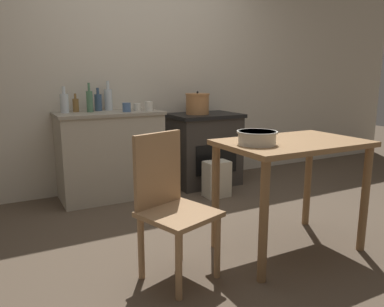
% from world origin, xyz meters
% --- Properties ---
extents(ground_plane, '(14.00, 14.00, 0.00)m').
position_xyz_m(ground_plane, '(0.00, 0.00, 0.00)').
color(ground_plane, brown).
extents(wall_back, '(8.00, 0.07, 2.55)m').
position_xyz_m(wall_back, '(0.00, 1.58, 1.27)').
color(wall_back, beige).
rests_on(wall_back, ground_plane).
extents(counter_cabinet, '(1.04, 0.54, 0.88)m').
position_xyz_m(counter_cabinet, '(-0.47, 1.29, 0.44)').
color(counter_cabinet, '#B2A893').
rests_on(counter_cabinet, ground_plane).
extents(stove, '(0.77, 0.60, 0.81)m').
position_xyz_m(stove, '(0.61, 1.27, 0.41)').
color(stove, '#38332D').
rests_on(stove, ground_plane).
extents(work_table, '(0.99, 0.64, 0.79)m').
position_xyz_m(work_table, '(0.31, -0.48, 0.66)').
color(work_table, '#997047').
rests_on(work_table, ground_plane).
extents(chair, '(0.50, 0.50, 0.89)m').
position_xyz_m(chair, '(-0.58, -0.40, 0.47)').
color(chair, '#A87F56').
rests_on(chair, ground_plane).
extents(flour_sack, '(0.26, 0.18, 0.37)m').
position_xyz_m(flour_sack, '(0.49, 0.78, 0.19)').
color(flour_sack, beige).
rests_on(flour_sack, ground_plane).
extents(stock_pot, '(0.27, 0.27, 0.25)m').
position_xyz_m(stock_pot, '(0.52, 1.25, 0.93)').
color(stock_pot, '#B77A47').
rests_on(stock_pot, stove).
extents(mixing_bowl_large, '(0.26, 0.26, 0.09)m').
position_xyz_m(mixing_bowl_large, '(-0.00, -0.48, 0.84)').
color(mixing_bowl_large, silver).
rests_on(mixing_bowl_large, work_table).
extents(bottle_far_left, '(0.06, 0.06, 0.18)m').
position_xyz_m(bottle_far_left, '(-0.76, 1.43, 0.95)').
color(bottle_far_left, olive).
rests_on(bottle_far_left, counter_cabinet).
extents(bottle_left, '(0.07, 0.07, 0.23)m').
position_xyz_m(bottle_left, '(-0.53, 1.44, 0.97)').
color(bottle_left, '#3D5675').
rests_on(bottle_left, counter_cabinet).
extents(bottle_mid_left, '(0.06, 0.06, 0.28)m').
position_xyz_m(bottle_mid_left, '(-0.64, 1.35, 0.99)').
color(bottle_mid_left, '#517F5B').
rests_on(bottle_mid_left, counter_cabinet).
extents(bottle_center_left, '(0.08, 0.08, 0.30)m').
position_xyz_m(bottle_center_left, '(-0.42, 1.46, 0.99)').
color(bottle_center_left, silver).
rests_on(bottle_center_left, counter_cabinet).
extents(bottle_center, '(0.08, 0.08, 0.25)m').
position_xyz_m(bottle_center, '(-0.87, 1.38, 0.98)').
color(bottle_center, silver).
rests_on(bottle_center, counter_cabinet).
extents(cup_center_right, '(0.08, 0.08, 0.10)m').
position_xyz_m(cup_center_right, '(-0.08, 1.19, 0.93)').
color(cup_center_right, silver).
rests_on(cup_center_right, counter_cabinet).
extents(cup_mid_right, '(0.07, 0.07, 0.08)m').
position_xyz_m(cup_mid_right, '(-0.19, 1.24, 0.92)').
color(cup_mid_right, silver).
rests_on(cup_mid_right, counter_cabinet).
extents(cup_right, '(0.08, 0.08, 0.09)m').
position_xyz_m(cup_right, '(-0.31, 1.20, 0.92)').
color(cup_right, '#4C6B99').
rests_on(cup_right, counter_cabinet).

